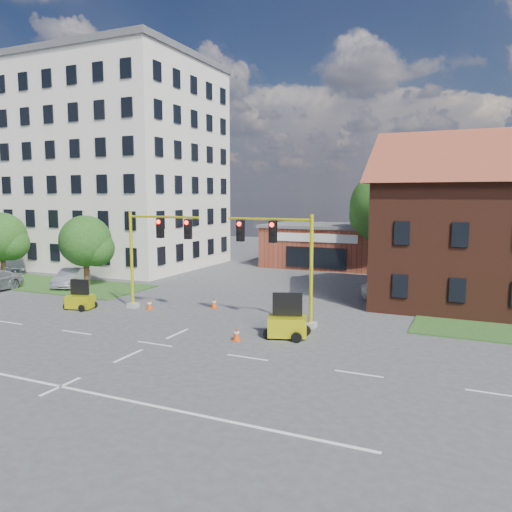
% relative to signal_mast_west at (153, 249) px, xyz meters
% --- Properties ---
extents(ground, '(120.00, 120.00, 0.00)m').
position_rel_signal_mast_west_xyz_m(ground, '(4.36, -6.00, -3.92)').
color(ground, '#3F3F41').
rests_on(ground, ground).
extents(grass_verge_nw, '(22.00, 6.00, 0.08)m').
position_rel_signal_mast_west_xyz_m(grass_verge_nw, '(-15.64, 4.00, -3.88)').
color(grass_verge_nw, '#214A1B').
rests_on(grass_verge_nw, ground).
extents(lane_markings, '(60.00, 36.00, 0.01)m').
position_rel_signal_mast_west_xyz_m(lane_markings, '(4.36, -9.00, -3.91)').
color(lane_markings, silver).
rests_on(lane_markings, ground).
extents(office_block, '(18.40, 15.40, 20.60)m').
position_rel_signal_mast_west_xyz_m(office_block, '(-15.64, 15.91, 6.39)').
color(office_block, silver).
rests_on(office_block, ground).
extents(brick_shop, '(12.40, 8.40, 4.30)m').
position_rel_signal_mast_west_xyz_m(brick_shop, '(4.36, 23.99, -1.76)').
color(brick_shop, maroon).
rests_on(brick_shop, ground).
extents(tree_large, '(7.39, 7.03, 9.65)m').
position_rel_signal_mast_west_xyz_m(tree_large, '(11.21, 21.08, 1.96)').
color(tree_large, '#3D2816').
rests_on(tree_large, ground).
extents(tree_nw_front, '(4.23, 4.03, 5.67)m').
position_rel_signal_mast_west_xyz_m(tree_nw_front, '(-9.44, 4.58, -0.42)').
color(tree_nw_front, '#3D2816').
rests_on(tree_nw_front, ground).
extents(tree_nw_rear, '(4.48, 4.26, 5.76)m').
position_rel_signal_mast_west_xyz_m(tree_nw_rear, '(-19.43, 5.08, -0.46)').
color(tree_nw_rear, '#3D2816').
rests_on(tree_nw_rear, ground).
extents(signal_mast_west, '(5.30, 0.60, 6.20)m').
position_rel_signal_mast_west_xyz_m(signal_mast_west, '(0.00, 0.00, 0.00)').
color(signal_mast_west, gray).
rests_on(signal_mast_west, ground).
extents(signal_mast_east, '(5.30, 0.60, 6.20)m').
position_rel_signal_mast_west_xyz_m(signal_mast_east, '(8.71, 0.00, 0.00)').
color(signal_mast_east, gray).
rests_on(signal_mast_east, ground).
extents(trailer_west, '(1.80, 1.39, 1.83)m').
position_rel_signal_mast_west_xyz_m(trailer_west, '(-4.45, -1.69, -3.35)').
color(trailer_west, yellow).
rests_on(trailer_west, ground).
extents(trailer_east, '(2.26, 1.86, 2.21)m').
position_rel_signal_mast_west_xyz_m(trailer_east, '(9.86, -2.29, -3.23)').
color(trailer_east, yellow).
rests_on(trailer_east, ground).
extents(cone_a, '(0.40, 0.40, 0.70)m').
position_rel_signal_mast_west_xyz_m(cone_a, '(-0.34, -0.01, -3.58)').
color(cone_a, '#D53E0B').
rests_on(cone_a, ground).
extents(cone_b, '(0.40, 0.40, 0.70)m').
position_rel_signal_mast_west_xyz_m(cone_b, '(3.19, 2.05, -3.58)').
color(cone_b, '#D53E0B').
rests_on(cone_b, ground).
extents(cone_c, '(0.40, 0.40, 0.70)m').
position_rel_signal_mast_west_xyz_m(cone_c, '(7.76, -3.87, -3.58)').
color(cone_c, '#D53E0B').
rests_on(cone_c, ground).
extents(cone_d, '(0.40, 0.40, 0.70)m').
position_rel_signal_mast_west_xyz_m(cone_d, '(8.02, 1.05, -3.58)').
color(cone_d, '#D53E0B').
rests_on(cone_d, ground).
extents(pickup_white, '(5.22, 3.45, 1.33)m').
position_rel_signal_mast_west_xyz_m(pickup_white, '(13.49, 9.37, -3.25)').
color(pickup_white, white).
rests_on(pickup_white, ground).
extents(sedan_silver_front, '(3.10, 4.65, 1.45)m').
position_rel_signal_mast_west_xyz_m(sedan_silver_front, '(-10.85, 4.03, -3.20)').
color(sedan_silver_front, '#9FA2A6').
rests_on(sedan_silver_front, ground).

